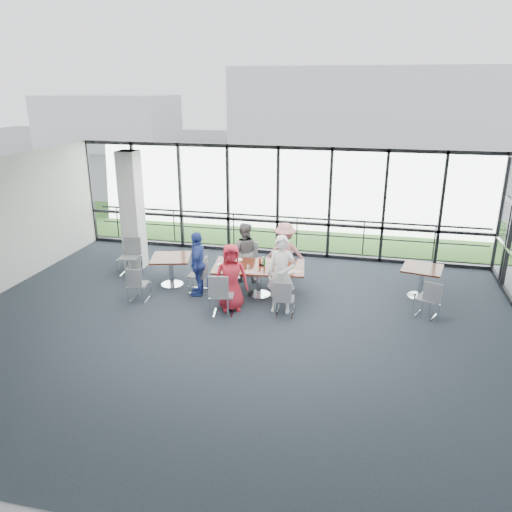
% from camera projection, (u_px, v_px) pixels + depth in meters
% --- Properties ---
extents(floor, '(12.00, 10.00, 0.02)m').
position_uv_depth(floor, '(231.00, 330.00, 10.38)').
color(floor, '#232A32').
rests_on(floor, ground).
extents(ceiling, '(12.00, 10.00, 0.04)m').
position_uv_depth(ceiling, '(229.00, 176.00, 9.33)').
color(ceiling, silver).
rests_on(ceiling, ground).
extents(wall_front, '(12.00, 0.10, 3.20)m').
position_uv_depth(wall_front, '(99.00, 408.00, 5.25)').
color(wall_front, silver).
rests_on(wall_front, ground).
extents(curtain_wall_back, '(12.00, 0.10, 3.20)m').
position_uv_depth(curtain_wall_back, '(278.00, 202.00, 14.45)').
color(curtain_wall_back, white).
rests_on(curtain_wall_back, ground).
extents(exit_door, '(0.12, 1.60, 2.10)m').
position_uv_depth(exit_door, '(509.00, 247.00, 12.19)').
color(exit_door, black).
rests_on(exit_door, ground).
extents(structural_column, '(0.50, 0.50, 3.20)m').
position_uv_depth(structural_column, '(132.00, 211.00, 13.39)').
color(structural_column, white).
rests_on(structural_column, ground).
extents(apron, '(80.00, 70.00, 0.02)m').
position_uv_depth(apron, '(301.00, 214.00, 19.58)').
color(apron, gray).
rests_on(apron, ground).
extents(grass_strip, '(80.00, 5.00, 0.01)m').
position_uv_depth(grass_strip, '(293.00, 227.00, 17.73)').
color(grass_strip, '#375F22').
rests_on(grass_strip, ground).
extents(hangar_main, '(24.00, 10.00, 6.00)m').
position_uv_depth(hangar_main, '(396.00, 109.00, 37.97)').
color(hangar_main, silver).
rests_on(hangar_main, ground).
extents(hangar_aux, '(10.00, 6.00, 4.00)m').
position_uv_depth(hangar_aux, '(109.00, 122.00, 39.37)').
color(hangar_aux, silver).
rests_on(hangar_aux, ground).
extents(guard_rail, '(12.00, 0.06, 0.06)m').
position_uv_depth(guard_rail, '(281.00, 232.00, 15.37)').
color(guard_rail, '#2D2D33').
rests_on(guard_rail, ground).
extents(main_table, '(2.27, 1.45, 0.75)m').
position_uv_depth(main_table, '(259.00, 270.00, 11.84)').
color(main_table, '#3D1C0C').
rests_on(main_table, ground).
extents(side_table_left, '(1.15, 1.15, 0.75)m').
position_uv_depth(side_table_left, '(171.00, 261.00, 12.45)').
color(side_table_left, '#3D1C0C').
rests_on(side_table_left, ground).
extents(side_table_right, '(1.05, 1.05, 0.75)m').
position_uv_depth(side_table_right, '(422.00, 272.00, 11.74)').
color(side_table_right, '#3D1C0C').
rests_on(side_table_right, ground).
extents(diner_near_left, '(0.87, 0.71, 1.53)m').
position_uv_depth(diner_near_left, '(231.00, 277.00, 11.07)').
color(diner_near_left, red).
rests_on(diner_near_left, ground).
extents(diner_near_right, '(0.65, 0.48, 1.76)m').
position_uv_depth(diner_near_right, '(282.00, 275.00, 10.91)').
color(diner_near_right, white).
rests_on(diner_near_right, ground).
extents(diner_far_left, '(0.78, 0.52, 1.54)m').
position_uv_depth(diner_far_left, '(244.00, 252.00, 12.70)').
color(diner_far_left, slate).
rests_on(diner_far_left, ground).
extents(diner_far_right, '(1.09, 0.71, 1.56)m').
position_uv_depth(diner_far_right, '(285.00, 253.00, 12.62)').
color(diner_far_right, pink).
rests_on(diner_far_right, ground).
extents(diner_end, '(0.64, 0.99, 1.57)m').
position_uv_depth(diner_end, '(198.00, 263.00, 11.86)').
color(diner_end, '#2F48A3').
rests_on(diner_end, ground).
extents(chair_main_nl, '(0.54, 0.54, 0.93)m').
position_uv_depth(chair_main_nl, '(223.00, 294.00, 10.91)').
color(chair_main_nl, gray).
rests_on(chair_main_nl, ground).
extents(chair_main_nr, '(0.43, 0.43, 0.82)m').
position_uv_depth(chair_main_nr, '(285.00, 298.00, 10.85)').
color(chair_main_nr, gray).
rests_on(chair_main_nr, ground).
extents(chair_main_fl, '(0.56, 0.56, 0.89)m').
position_uv_depth(chair_main_fl, '(246.00, 262.00, 13.00)').
color(chair_main_fl, gray).
rests_on(chair_main_fl, ground).
extents(chair_main_fr, '(0.49, 0.49, 0.94)m').
position_uv_depth(chair_main_fr, '(283.00, 262.00, 12.88)').
color(chair_main_fr, gray).
rests_on(chair_main_fr, ground).
extents(chair_main_end, '(0.42, 0.42, 0.86)m').
position_uv_depth(chair_main_end, '(198.00, 275.00, 12.13)').
color(chair_main_end, gray).
rests_on(chair_main_end, ground).
extents(chair_spare_la, '(0.45, 0.45, 0.81)m').
position_uv_depth(chair_spare_la, '(139.00, 284.00, 11.64)').
color(chair_spare_la, gray).
rests_on(chair_spare_la, ground).
extents(chair_spare_lb, '(0.53, 0.53, 0.95)m').
position_uv_depth(chair_spare_lb, '(129.00, 257.00, 13.22)').
color(chair_spare_lb, gray).
rests_on(chair_spare_lb, ground).
extents(chair_spare_r, '(0.54, 0.54, 0.84)m').
position_uv_depth(chair_spare_r, '(427.00, 299.00, 10.82)').
color(chair_spare_r, gray).
rests_on(chair_spare_r, ground).
extents(plate_nl, '(0.26, 0.26, 0.01)m').
position_uv_depth(plate_nl, '(234.00, 271.00, 11.48)').
color(plate_nl, white).
rests_on(plate_nl, main_table).
extents(plate_nr, '(0.24, 0.24, 0.01)m').
position_uv_depth(plate_nr, '(286.00, 272.00, 11.39)').
color(plate_nr, white).
rests_on(plate_nr, main_table).
extents(plate_fl, '(0.26, 0.26, 0.01)m').
position_uv_depth(plate_fl, '(237.00, 260.00, 12.21)').
color(plate_fl, white).
rests_on(plate_fl, main_table).
extents(plate_fr, '(0.29, 0.29, 0.01)m').
position_uv_depth(plate_fr, '(280.00, 261.00, 12.14)').
color(plate_fr, white).
rests_on(plate_fr, main_table).
extents(plate_end, '(0.25, 0.25, 0.01)m').
position_uv_depth(plate_end, '(222.00, 265.00, 11.87)').
color(plate_end, white).
rests_on(plate_end, main_table).
extents(tumbler_a, '(0.07, 0.07, 0.14)m').
position_uv_depth(tumbler_a, '(248.00, 268.00, 11.50)').
color(tumbler_a, white).
rests_on(tumbler_a, main_table).
extents(tumbler_b, '(0.07, 0.07, 0.14)m').
position_uv_depth(tumbler_b, '(274.00, 268.00, 11.49)').
color(tumbler_b, white).
rests_on(tumbler_b, main_table).
extents(tumbler_c, '(0.06, 0.06, 0.13)m').
position_uv_depth(tumbler_c, '(263.00, 259.00, 12.06)').
color(tumbler_c, white).
rests_on(tumbler_c, main_table).
extents(tumbler_d, '(0.07, 0.07, 0.13)m').
position_uv_depth(tumbler_d, '(225.00, 265.00, 11.67)').
color(tumbler_d, white).
rests_on(tumbler_d, main_table).
extents(menu_a, '(0.34, 0.27, 0.00)m').
position_uv_depth(menu_a, '(248.00, 272.00, 11.43)').
color(menu_a, beige).
rests_on(menu_a, main_table).
extents(menu_b, '(0.31, 0.25, 0.00)m').
position_uv_depth(menu_b, '(296.00, 271.00, 11.47)').
color(menu_b, beige).
rests_on(menu_b, main_table).
extents(menu_c, '(0.37, 0.40, 0.00)m').
position_uv_depth(menu_c, '(268.00, 260.00, 12.17)').
color(menu_c, beige).
rests_on(menu_c, main_table).
extents(condiment_caddy, '(0.10, 0.07, 0.04)m').
position_uv_depth(condiment_caddy, '(262.00, 265.00, 11.83)').
color(condiment_caddy, black).
rests_on(condiment_caddy, main_table).
extents(ketchup_bottle, '(0.06, 0.06, 0.18)m').
position_uv_depth(ketchup_bottle, '(260.00, 261.00, 11.84)').
color(ketchup_bottle, '#A42E15').
rests_on(ketchup_bottle, main_table).
extents(green_bottle, '(0.05, 0.05, 0.20)m').
position_uv_depth(green_bottle, '(264.00, 262.00, 11.79)').
color(green_bottle, '#1D6A23').
rests_on(green_bottle, main_table).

